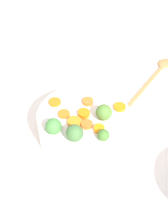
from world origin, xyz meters
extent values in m
cube|color=white|center=(0.00, 0.00, 0.01)|extent=(2.40, 2.40, 0.02)
cylinder|color=white|center=(0.01, -0.05, 0.06)|extent=(0.25, 0.25, 0.08)
cylinder|color=orange|center=(0.08, -0.06, 0.11)|extent=(0.04, 0.04, 0.01)
cylinder|color=orange|center=(0.05, 0.04, 0.11)|extent=(0.04, 0.04, 0.01)
cylinder|color=orange|center=(0.04, -0.07, 0.11)|extent=(0.04, 0.04, 0.01)
cylinder|color=orange|center=(0.01, -0.05, 0.11)|extent=(0.04, 0.04, 0.01)
cylinder|color=orange|center=(-0.02, -0.01, 0.11)|extent=(0.04, 0.04, 0.01)
cylinder|color=orange|center=(-0.08, -0.08, 0.11)|extent=(0.05, 0.05, 0.01)
cylinder|color=orange|center=(-0.02, -0.09, 0.11)|extent=(0.03, 0.03, 0.01)
cylinder|color=orange|center=(0.02, -0.09, 0.11)|extent=(0.04, 0.04, 0.01)
sphere|color=#478941|center=(0.01, -0.15, 0.12)|extent=(0.04, 0.04, 0.04)
sphere|color=#528134|center=(0.05, -0.02, 0.13)|extent=(0.04, 0.04, 0.04)
sphere|color=#467730|center=(0.10, -0.07, 0.12)|extent=(0.03, 0.03, 0.03)
sphere|color=#44723C|center=(0.06, -0.12, 0.13)|extent=(0.04, 0.04, 0.04)
cube|color=#BC7D48|center=(-0.02, 0.23, 0.02)|extent=(0.09, 0.27, 0.01)
ellipsoid|color=#BC7D48|center=(-0.07, 0.38, 0.03)|extent=(0.06, 0.07, 0.01)
camera|label=1|loc=(0.49, -0.44, 0.73)|focal=53.32mm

